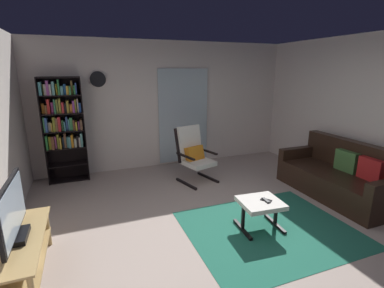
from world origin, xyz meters
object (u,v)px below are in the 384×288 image
object	(u,v)px
ottoman	(260,206)
wall_clock	(98,79)
tv_remote	(266,200)
cell_phone	(266,200)
lounge_armchair	(194,153)
leather_sofa	(340,177)
television	(12,213)
tv_stand	(19,254)
bookshelf_near_tv	(63,123)

from	to	relation	value
ottoman	wall_clock	distance (m)	3.71
tv_remote	cell_phone	distance (m)	0.02
lounge_armchair	wall_clock	distance (m)	2.27
cell_phone	leather_sofa	bearing A→B (deg)	-22.42
television	ottoman	size ratio (longest dim) A/B	1.60
tv_stand	leather_sofa	bearing A→B (deg)	4.88
lounge_armchair	wall_clock	world-z (taller)	wall_clock
tv_remote	cell_phone	size ratio (longest dim) A/B	1.03
lounge_armchair	tv_remote	bearing A→B (deg)	-82.47
ottoman	tv_remote	size ratio (longest dim) A/B	3.86
leather_sofa	wall_clock	distance (m)	4.60
ottoman	tv_remote	bearing A→B (deg)	-25.70
tv_remote	wall_clock	xyz separation A→B (m)	(-1.78, 2.94, 1.45)
bookshelf_near_tv	ottoman	size ratio (longest dim) A/B	3.44
television	bookshelf_near_tv	distance (m)	2.76
tv_stand	cell_phone	distance (m)	2.80
leather_sofa	tv_remote	distance (m)	1.80
cell_phone	tv_stand	bearing A→B (deg)	143.69
leather_sofa	lounge_armchair	xyz separation A→B (m)	(-2.00, 1.48, 0.22)
lounge_armchair	tv_remote	distance (m)	1.92
television	lounge_armchair	world-z (taller)	television
television	tv_remote	size ratio (longest dim) A/B	6.18
tv_remote	bookshelf_near_tv	bearing A→B (deg)	134.58
bookshelf_near_tv	tv_remote	size ratio (longest dim) A/B	13.25
lounge_armchair	ottoman	bearing A→B (deg)	-84.17
leather_sofa	cell_phone	distance (m)	1.79
television	tv_remote	xyz separation A→B (m)	(2.78, -0.04, -0.34)
ottoman	lounge_armchair	bearing A→B (deg)	95.83
bookshelf_near_tv	wall_clock	bearing A→B (deg)	15.11
ottoman	tv_stand	bearing A→B (deg)	179.80
bookshelf_near_tv	television	bearing A→B (deg)	-96.91
bookshelf_near_tv	ottoman	bearing A→B (deg)	-48.75
lounge_armchair	cell_phone	xyz separation A→B (m)	(0.26, -1.89, -0.14)
lounge_armchair	wall_clock	size ratio (longest dim) A/B	3.53
cell_phone	wall_clock	bearing A→B (deg)	85.71
leather_sofa	wall_clock	world-z (taller)	wall_clock
tv_stand	leather_sofa	xyz separation A→B (m)	(4.53, 0.39, -0.00)
ottoman	wall_clock	world-z (taller)	wall_clock
ottoman	cell_phone	size ratio (longest dim) A/B	3.97
ottoman	television	bearing A→B (deg)	179.69
bookshelf_near_tv	lounge_armchair	distance (m)	2.43
bookshelf_near_tv	leather_sofa	xyz separation A→B (m)	(4.20, -2.33, -0.79)
leather_sofa	tv_remote	xyz separation A→B (m)	(-1.75, -0.43, 0.09)
ottoman	cell_phone	distance (m)	0.10
television	bookshelf_near_tv	xyz separation A→B (m)	(0.33, 2.72, 0.36)
tv_stand	cell_phone	bearing A→B (deg)	-0.52
lounge_armchair	bookshelf_near_tv	bearing A→B (deg)	158.75
television	leather_sofa	world-z (taller)	television
ottoman	wall_clock	xyz separation A→B (m)	(-1.72, 2.91, 1.53)
ottoman	tv_remote	world-z (taller)	tv_remote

